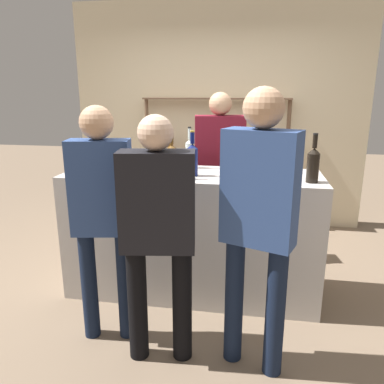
# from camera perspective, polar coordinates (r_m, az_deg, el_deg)

# --- Properties ---
(ground_plane) EXTENTS (16.00, 16.00, 0.00)m
(ground_plane) POSITION_cam_1_polar(r_m,az_deg,el_deg) (3.47, 0.00, -14.55)
(ground_plane) COLOR #7A6651
(bar_counter) EXTENTS (2.11, 0.67, 1.06)m
(bar_counter) POSITION_cam_1_polar(r_m,az_deg,el_deg) (3.24, 0.00, -6.36)
(bar_counter) COLOR #B7B2AD
(bar_counter) RESTS_ON ground_plane
(back_wall) EXTENTS (3.71, 0.12, 2.80)m
(back_wall) POSITION_cam_1_polar(r_m,az_deg,el_deg) (4.94, 3.85, 11.47)
(back_wall) COLOR beige
(back_wall) RESTS_ON ground_plane
(back_shelf) EXTENTS (1.83, 0.18, 1.63)m
(back_shelf) POSITION_cam_1_polar(r_m,az_deg,el_deg) (4.79, 3.75, 7.54)
(back_shelf) COLOR brown
(back_shelf) RESTS_ON ground_plane
(counter_bottle_0) EXTENTS (0.09, 0.09, 0.36)m
(counter_bottle_0) POSITION_cam_1_polar(r_m,az_deg,el_deg) (2.89, 17.98, 4.08)
(counter_bottle_0) COLOR black
(counter_bottle_0) RESTS_ON bar_counter
(counter_bottle_1) EXTENTS (0.07, 0.07, 0.36)m
(counter_bottle_1) POSITION_cam_1_polar(r_m,az_deg,el_deg) (3.28, -0.37, 6.04)
(counter_bottle_1) COLOR silver
(counter_bottle_1) RESTS_ON bar_counter
(counter_bottle_2) EXTENTS (0.07, 0.07, 0.38)m
(counter_bottle_2) POSITION_cam_1_polar(r_m,az_deg,el_deg) (2.86, -3.06, 4.83)
(counter_bottle_2) COLOR brown
(counter_bottle_2) RESTS_ON bar_counter
(counter_bottle_3) EXTENTS (0.09, 0.09, 0.36)m
(counter_bottle_3) POSITION_cam_1_polar(r_m,az_deg,el_deg) (2.97, 0.06, 5.11)
(counter_bottle_3) COLOR #0F1956
(counter_bottle_3) RESTS_ON bar_counter
(counter_bottle_4) EXTENTS (0.07, 0.07, 0.35)m
(counter_bottle_4) POSITION_cam_1_polar(r_m,az_deg,el_deg) (2.89, 7.80, 4.71)
(counter_bottle_4) COLOR black
(counter_bottle_4) RESTS_ON bar_counter
(ice_bucket) EXTENTS (0.19, 0.19, 0.21)m
(ice_bucket) POSITION_cam_1_polar(r_m,az_deg,el_deg) (3.17, -12.28, 4.81)
(ice_bucket) COLOR black
(ice_bucket) RESTS_ON bar_counter
(cork_jar) EXTENTS (0.10, 0.10, 0.16)m
(cork_jar) POSITION_cam_1_polar(r_m,az_deg,el_deg) (3.21, 7.75, 4.62)
(cork_jar) COLOR silver
(cork_jar) RESTS_ON bar_counter
(customer_center) EXTENTS (0.48, 0.26, 1.60)m
(customer_center) POSITION_cam_1_polar(r_m,az_deg,el_deg) (2.30, -5.23, -5.09)
(customer_center) COLOR black
(customer_center) RESTS_ON ground_plane
(server_behind_counter) EXTENTS (0.52, 0.30, 1.71)m
(server_behind_counter) POSITION_cam_1_polar(r_m,az_deg,el_deg) (3.82, 4.16, 4.17)
(server_behind_counter) COLOR black
(server_behind_counter) RESTS_ON ground_plane
(customer_right) EXTENTS (0.46, 0.32, 1.75)m
(customer_right) POSITION_cam_1_polar(r_m,az_deg,el_deg) (2.21, 10.12, -3.07)
(customer_right) COLOR #121C33
(customer_right) RESTS_ON ground_plane
(customer_left) EXTENTS (0.42, 0.24, 1.64)m
(customer_left) POSITION_cam_1_polar(r_m,az_deg,el_deg) (2.55, -13.54, -2.27)
(customer_left) COLOR #121C33
(customer_left) RESTS_ON ground_plane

